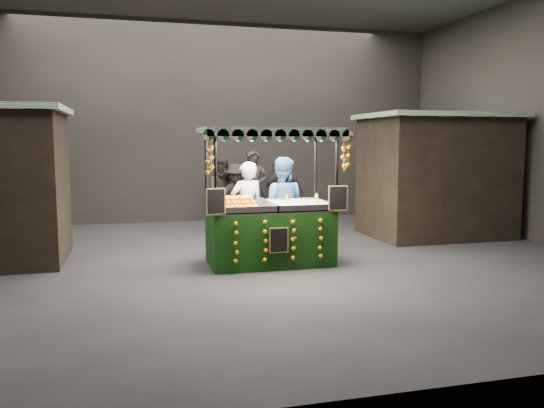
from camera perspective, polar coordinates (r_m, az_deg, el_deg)
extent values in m
plane|color=black|center=(9.18, -2.46, -6.09)|extent=(12.00, 12.00, 0.00)
cube|color=black|center=(13.89, -6.91, 8.55)|extent=(12.00, 0.10, 5.00)
cube|color=black|center=(4.23, 12.20, 13.05)|extent=(12.00, 0.10, 5.00)
cube|color=black|center=(12.05, 16.84, 2.68)|extent=(2.80, 2.00, 2.50)
cube|color=#135A26|center=(12.04, 17.05, 8.86)|extent=(3.00, 2.20, 0.10)
cube|color=black|center=(8.93, -0.25, -3.49)|extent=(1.98, 1.08, 0.90)
cube|color=#ABADB2|center=(8.86, -0.25, -0.50)|extent=(1.98, 1.08, 0.04)
cylinder|color=black|center=(8.15, -5.94, -0.01)|extent=(0.05, 0.05, 2.17)
cylinder|color=black|center=(8.65, 6.80, 0.36)|extent=(0.05, 0.05, 2.17)
cylinder|color=black|center=(9.16, -6.92, 0.71)|extent=(0.05, 0.05, 2.17)
cylinder|color=black|center=(9.61, 4.57, 1.01)|extent=(0.05, 0.05, 2.17)
cube|color=#135A26|center=(8.79, -0.26, 7.81)|extent=(2.21, 1.31, 0.07)
cube|color=white|center=(9.00, 3.08, -0.05)|extent=(0.88, 0.97, 0.07)
cube|color=black|center=(8.09, -5.95, 0.27)|extent=(0.30, 0.09, 0.40)
cube|color=black|center=(8.60, 6.99, 0.63)|extent=(0.30, 0.09, 0.40)
cube|color=black|center=(8.37, 0.73, -3.85)|extent=(0.31, 0.02, 0.40)
imported|color=gray|center=(9.57, -2.66, -0.49)|extent=(0.67, 0.50, 1.67)
imported|color=navy|center=(9.70, 1.02, -0.17)|extent=(1.03, 0.93, 1.74)
imported|color=black|center=(11.25, -26.64, 0.00)|extent=(0.64, 0.43, 1.72)
imported|color=#2A2522|center=(12.34, -5.12, 1.09)|extent=(0.85, 0.69, 1.67)
imported|color=#2D2725|center=(12.65, 1.14, 1.17)|extent=(1.01, 0.54, 1.64)
imported|color=black|center=(12.34, -3.88, 0.74)|extent=(1.12, 1.01, 1.51)
imported|color=#2B2623|center=(12.36, -26.79, 0.55)|extent=(1.00, 0.86, 1.73)
imported|color=#272420|center=(13.58, 12.26, 1.74)|extent=(1.65, 1.42, 1.80)
imported|color=#2D2625|center=(13.89, 0.48, 1.40)|extent=(0.48, 0.62, 1.51)
imported|color=#2E2625|center=(12.93, -1.92, 1.64)|extent=(0.74, 0.58, 1.79)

